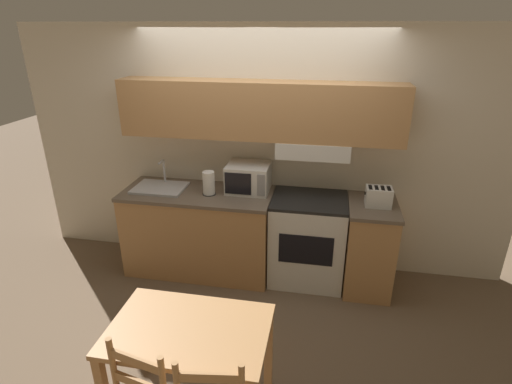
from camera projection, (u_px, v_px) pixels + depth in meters
name	position (u px, v px, depth m)	size (l,w,h in m)	color
ground_plane	(261.00, 257.00, 4.69)	(16.00, 16.00, 0.00)	brown
wall_back	(262.00, 136.00, 4.06)	(5.17, 0.38, 2.55)	silver
lower_counter_main	(200.00, 231.00, 4.32)	(1.56, 0.68, 0.92)	tan
lower_counter_right_stub	(369.00, 246.00, 4.02)	(0.47, 0.68, 0.92)	tan
stove_range	(307.00, 239.00, 4.15)	(0.75, 0.61, 0.92)	silver
microwave	(248.00, 178.00, 4.11)	(0.43, 0.38, 0.29)	silver
toaster	(378.00, 197.00, 3.78)	(0.25, 0.18, 0.18)	silver
sink_basin	(160.00, 187.00, 4.20)	(0.53, 0.40, 0.28)	#B7BABF
paper_towel_roll	(209.00, 183.00, 4.03)	(0.14, 0.14, 0.24)	black
dining_table	(190.00, 342.00, 2.58)	(1.02, 0.66, 0.74)	#B27F4C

